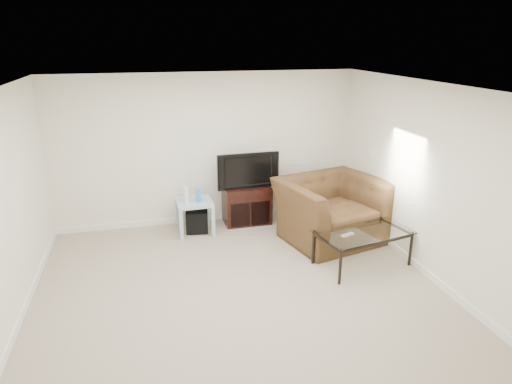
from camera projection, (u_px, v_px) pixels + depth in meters
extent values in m
plane|color=tan|center=(240.00, 295.00, 5.62)|extent=(5.00, 5.00, 0.00)
plane|color=white|center=(238.00, 88.00, 4.82)|extent=(5.00, 5.00, 0.00)
cube|color=silver|center=(207.00, 150.00, 7.51)|extent=(5.00, 0.02, 2.50)
cube|color=silver|center=(431.00, 183.00, 5.80)|extent=(0.02, 5.00, 2.50)
cube|color=white|center=(119.00, 155.00, 7.18)|extent=(0.12, 0.02, 0.12)
cube|color=white|center=(371.00, 154.00, 7.26)|extent=(0.02, 0.09, 0.13)
cube|color=white|center=(375.00, 216.00, 7.29)|extent=(0.02, 0.08, 0.12)
cube|color=black|center=(247.00, 193.00, 7.64)|extent=(0.43, 0.30, 0.06)
imported|color=black|center=(247.00, 169.00, 7.52)|extent=(0.97, 0.23, 0.60)
cube|color=black|center=(197.00, 220.00, 7.40)|extent=(0.39, 0.39, 0.35)
cube|color=white|center=(186.00, 195.00, 7.17)|extent=(0.07, 0.18, 0.24)
cube|color=#337FCC|center=(198.00, 195.00, 7.22)|extent=(0.06, 0.16, 0.21)
imported|color=#4A2C1E|center=(331.00, 200.00, 6.99)|extent=(1.66, 1.28, 1.29)
cube|color=#B2B2B7|center=(348.00, 235.00, 6.08)|extent=(0.21, 0.12, 0.02)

